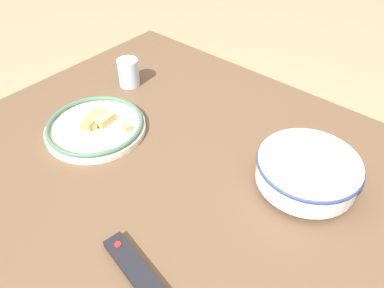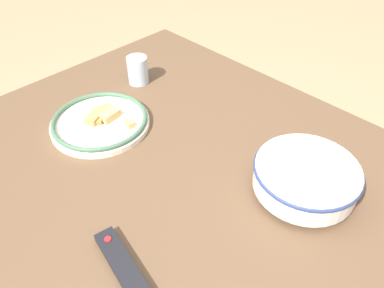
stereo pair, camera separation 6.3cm
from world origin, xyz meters
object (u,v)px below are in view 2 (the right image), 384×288
at_px(food_plate, 100,122).
at_px(drinking_glass, 138,70).
at_px(tv_remote, 122,264).
at_px(noodle_bowl, 306,177).

bearing_deg(food_plate, drinking_glass, -64.52).
xyz_separation_m(food_plate, drinking_glass, (0.12, -0.25, 0.03)).
xyz_separation_m(tv_remote, drinking_glass, (0.56, -0.50, 0.04)).
distance_m(noodle_bowl, drinking_glass, 0.72).
bearing_deg(noodle_bowl, food_plate, 19.85).
xyz_separation_m(noodle_bowl, food_plate, (0.60, 0.22, -0.03)).
relative_size(food_plate, tv_remote, 1.56).
xyz_separation_m(noodle_bowl, tv_remote, (0.15, 0.47, -0.04)).
distance_m(food_plate, tv_remote, 0.51).
bearing_deg(food_plate, noodle_bowl, -160.15).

